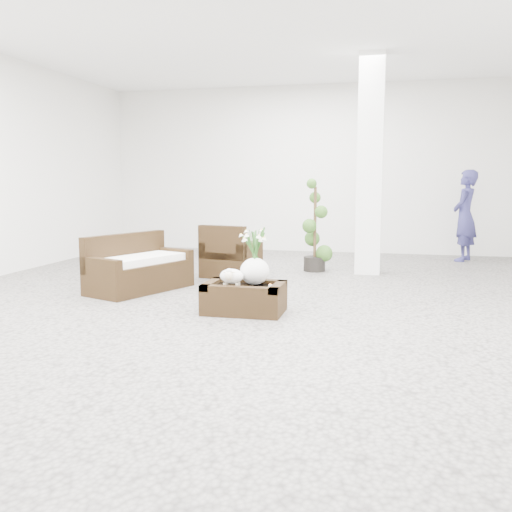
% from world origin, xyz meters
% --- Properties ---
extents(ground, '(11.00, 11.00, 0.00)m').
position_xyz_m(ground, '(0.00, 0.00, 0.00)').
color(ground, gray).
rests_on(ground, ground).
extents(column, '(0.40, 0.40, 3.50)m').
position_xyz_m(column, '(1.20, 2.80, 1.75)').
color(column, white).
rests_on(column, ground).
extents(coffee_table, '(0.90, 0.60, 0.31)m').
position_xyz_m(coffee_table, '(-0.07, -0.41, 0.16)').
color(coffee_table, '#31200E').
rests_on(coffee_table, ground).
extents(sheep_figurine, '(0.28, 0.23, 0.21)m').
position_xyz_m(sheep_figurine, '(-0.19, -0.51, 0.42)').
color(sheep_figurine, white).
rests_on(sheep_figurine, coffee_table).
extents(planter_narcissus, '(0.44, 0.44, 0.80)m').
position_xyz_m(planter_narcissus, '(0.03, -0.31, 0.71)').
color(planter_narcissus, white).
rests_on(planter_narcissus, coffee_table).
extents(tealight, '(0.04, 0.04, 0.03)m').
position_xyz_m(tealight, '(0.23, -0.39, 0.33)').
color(tealight, white).
rests_on(tealight, coffee_table).
extents(armchair, '(0.90, 0.88, 0.83)m').
position_xyz_m(armchair, '(-0.90, 1.99, 0.41)').
color(armchair, '#31200E').
rests_on(armchair, ground).
extents(loveseat, '(1.19, 1.61, 0.78)m').
position_xyz_m(loveseat, '(-1.80, 0.54, 0.39)').
color(loveseat, '#31200E').
rests_on(loveseat, ground).
extents(topiary, '(0.40, 0.40, 1.51)m').
position_xyz_m(topiary, '(0.32, 2.82, 0.76)').
color(topiary, '#2C5019').
rests_on(topiary, ground).
extents(shopper, '(0.62, 0.73, 1.72)m').
position_xyz_m(shopper, '(2.91, 4.68, 0.86)').
color(shopper, navy).
rests_on(shopper, ground).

